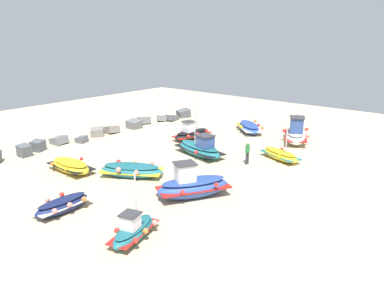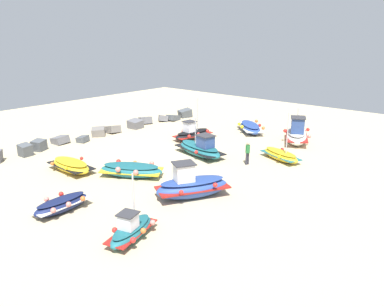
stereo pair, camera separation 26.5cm
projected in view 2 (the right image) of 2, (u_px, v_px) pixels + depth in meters
name	position (u px, v px, depth m)	size (l,w,h in m)	color
ground_plane	(167.00, 155.00, 29.32)	(56.27, 56.27, 0.00)	#C6B289
fishing_boat_0	(71.00, 166.00, 25.73)	(2.02, 3.76, 0.88)	gold
fishing_boat_1	(250.00, 127.00, 36.22)	(4.25, 4.33, 0.94)	#2D4C9E
fishing_boat_2	(192.00, 186.00, 21.58)	(4.65, 3.64, 2.19)	#2D4C9E
fishing_boat_3	(200.00, 149.00, 29.02)	(2.64, 4.86, 2.93)	#1E6670
fishing_boat_4	(62.00, 204.00, 19.87)	(3.20, 1.69, 0.86)	navy
fishing_boat_5	(131.00, 230.00, 17.19)	(3.24, 1.93, 3.15)	#1E6670
fishing_boat_6	(281.00, 155.00, 28.05)	(2.30, 3.67, 3.72)	gold
fishing_boat_7	(297.00, 134.00, 32.49)	(4.79, 3.60, 2.97)	white
fishing_boat_8	(131.00, 170.00, 24.76)	(3.41, 4.40, 0.98)	#1E6670
fishing_boat_9	(192.00, 133.00, 33.67)	(4.10, 2.02, 3.69)	black
person_walking	(248.00, 152.00, 26.91)	(0.32, 0.32, 1.71)	#2D2D38
breakwater_rocks	(101.00, 132.00, 34.77)	(25.50, 2.73, 1.20)	#4C5156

